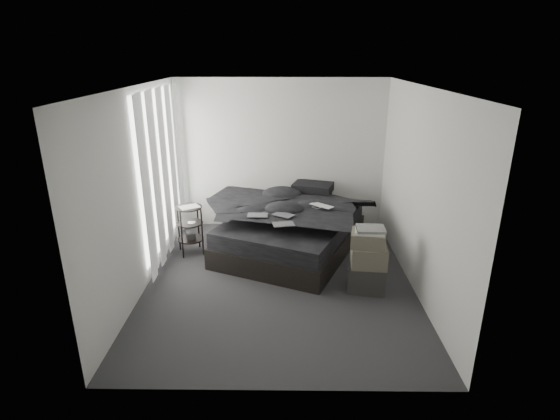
{
  "coord_description": "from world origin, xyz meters",
  "views": [
    {
      "loc": [
        0.07,
        -5.37,
        2.99
      ],
      "look_at": [
        0.0,
        0.8,
        0.75
      ],
      "focal_mm": 28.0,
      "sensor_mm": 36.0,
      "label": 1
    }
  ],
  "objects_px": {
    "side_stand": "(190,230)",
    "box_lower": "(366,277)",
    "laptop": "(319,202)",
    "bed": "(292,240)"
  },
  "relations": [
    {
      "from": "laptop",
      "to": "box_lower",
      "type": "bearing_deg",
      "value": -22.15
    },
    {
      "from": "side_stand",
      "to": "box_lower",
      "type": "xyz_separation_m",
      "value": [
        2.56,
        -1.11,
        -0.2
      ]
    },
    {
      "from": "laptop",
      "to": "side_stand",
      "type": "distance_m",
      "value": 2.05
    },
    {
      "from": "laptop",
      "to": "side_stand",
      "type": "relative_size",
      "value": 0.49
    },
    {
      "from": "side_stand",
      "to": "bed",
      "type": "bearing_deg",
      "value": 4.8
    },
    {
      "from": "side_stand",
      "to": "laptop",
      "type": "bearing_deg",
      "value": 0.4
    },
    {
      "from": "side_stand",
      "to": "box_lower",
      "type": "relative_size",
      "value": 1.56
    },
    {
      "from": "laptop",
      "to": "bed",
      "type": "bearing_deg",
      "value": -154.5
    },
    {
      "from": "bed",
      "to": "box_lower",
      "type": "distance_m",
      "value": 1.58
    },
    {
      "from": "bed",
      "to": "laptop",
      "type": "relative_size",
      "value": 6.24
    }
  ]
}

